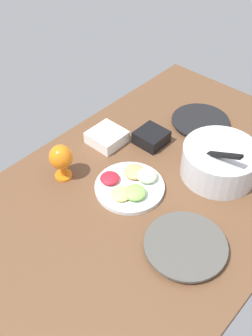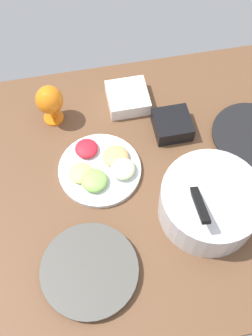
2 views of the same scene
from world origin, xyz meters
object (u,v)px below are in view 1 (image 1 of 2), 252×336
dinner_plate_right (185,246)px  hurricane_glass_orange (61,158)px  dinner_plate_left (200,122)px  square_bowl_white (107,137)px  fruit_platter (131,185)px  square_bowl_black (151,137)px  mixing_bowl (220,161)px

dinner_plate_right → hurricane_glass_orange: bearing=-85.7°
dinner_plate_left → hurricane_glass_orange: bearing=-17.8°
square_bowl_white → hurricane_glass_orange: bearing=4.1°
fruit_platter → square_bowl_black: 29.69cm
dinner_plate_left → square_bowl_black: bearing=-17.8°
dinner_plate_right → square_bowl_black: (-36.05, -44.68, 1.82)cm
hurricane_glass_orange → square_bowl_white: 28.39cm
dinner_plate_left → dinner_plate_right: bearing=30.2°
hurricane_glass_orange → square_bowl_black: 42.91cm
dinner_plate_right → square_bowl_white: size_ratio=1.98×
dinner_plate_left → hurricane_glass_orange: hurricane_glass_orange is taller
hurricane_glass_orange → square_bowl_black: (-40.38, 12.95, -6.59)cm
hurricane_glass_orange → dinner_plate_right: bearing=94.3°
dinner_plate_left → square_bowl_black: 27.61cm
square_bowl_white → square_bowl_black: bearing=130.9°
dinner_plate_left → square_bowl_black: size_ratio=2.16×
dinner_plate_left → mixing_bowl: 34.08cm
hurricane_glass_orange → square_bowl_black: size_ratio=1.25×
dinner_plate_left → mixing_bowl: mixing_bowl is taller
dinner_plate_left → square_bowl_black: (26.20, -8.43, 2.15)cm
square_bowl_black → hurricane_glass_orange: bearing=-17.8°
mixing_bowl → square_bowl_white: bearing=-71.6°
square_bowl_black → dinner_plate_left: bearing=162.2°
square_bowl_white → dinner_plate_right: bearing=68.8°
mixing_bowl → square_bowl_white: size_ratio=2.11×
dinner_plate_right → square_bowl_black: square_bowl_black is taller
hurricane_glass_orange → square_bowl_black: bearing=162.2°
mixing_bowl → hurricane_glass_orange: (43.33, -45.59, 2.84)cm
dinner_plate_left → dinner_plate_right: size_ratio=0.94×
dinner_plate_right → mixing_bowl: bearing=-162.8°
hurricane_glass_orange → square_bowl_white: bearing=-175.9°
dinner_plate_right → square_bowl_white: 63.94cm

